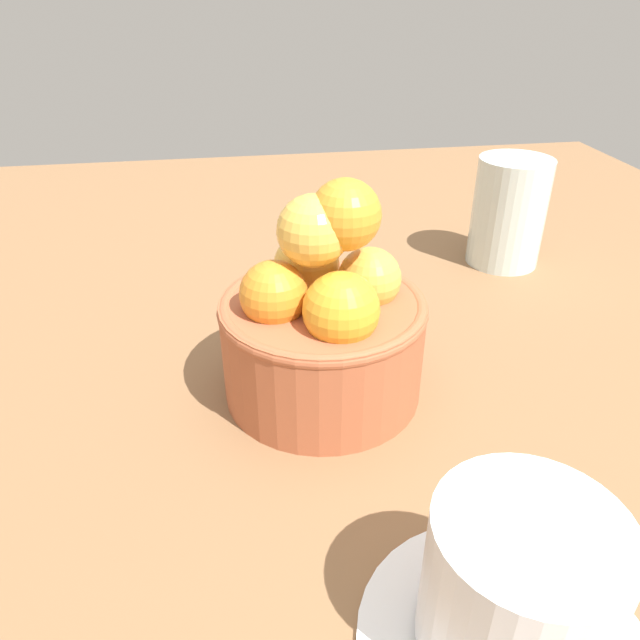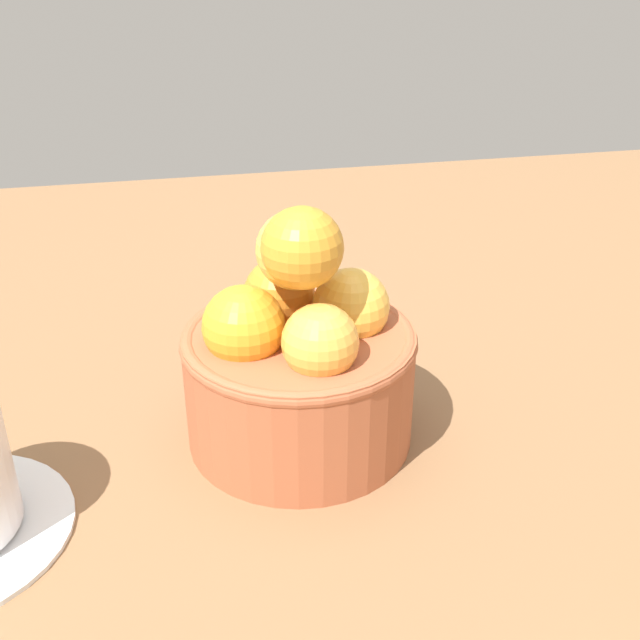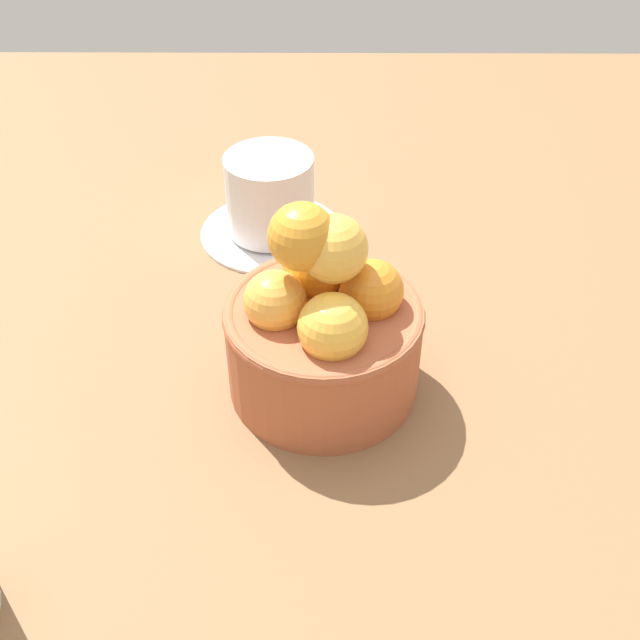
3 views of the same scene
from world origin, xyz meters
The scene contains 4 objects.
ground_plane centered at (0.00, 0.00, -2.39)cm, with size 127.30×113.63×4.77cm, color brown.
terracotta_bowl centered at (-0.01, -0.02, 5.60)cm, with size 14.05×14.05×15.55cm.
coffee_cup centered at (-19.99, -4.90, 3.55)cm, with size 13.23×13.23×7.94cm.
water_glass centered at (18.65, -21.99, 5.38)cm, with size 7.20×7.20×10.77cm, color silver.
Camera 1 is at (-33.91, 5.74, 26.29)cm, focal length 33.26 mm.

